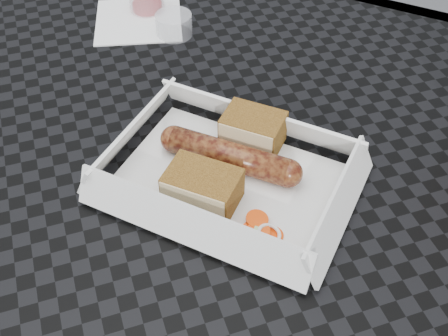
% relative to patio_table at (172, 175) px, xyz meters
% --- Properties ---
extents(patio_table, '(0.80, 0.80, 0.74)m').
position_rel_patio_table_xyz_m(patio_table, '(0.00, 0.00, 0.00)').
color(patio_table, black).
rests_on(patio_table, ground).
extents(food_tray, '(0.22, 0.15, 0.00)m').
position_rel_patio_table_xyz_m(food_tray, '(0.10, -0.04, 0.08)').
color(food_tray, white).
rests_on(food_tray, patio_table).
extents(bratwurst, '(0.16, 0.04, 0.03)m').
position_rel_patio_table_xyz_m(bratwurst, '(0.09, -0.02, 0.09)').
color(bratwurst, brown).
rests_on(bratwurst, food_tray).
extents(bread_near, '(0.07, 0.05, 0.04)m').
position_rel_patio_table_xyz_m(bread_near, '(0.10, 0.02, 0.10)').
color(bread_near, brown).
rests_on(bread_near, food_tray).
extents(bread_far, '(0.07, 0.05, 0.04)m').
position_rel_patio_table_xyz_m(bread_far, '(0.09, -0.08, 0.10)').
color(bread_far, brown).
rests_on(bread_far, food_tray).
extents(veg_garnish, '(0.03, 0.03, 0.00)m').
position_rel_patio_table_xyz_m(veg_garnish, '(0.16, -0.10, 0.08)').
color(veg_garnish, '#EF470A').
rests_on(veg_garnish, food_tray).
extents(napkin, '(0.17, 0.17, 0.00)m').
position_rel_patio_table_xyz_m(napkin, '(-0.15, 0.18, 0.08)').
color(napkin, white).
rests_on(napkin, patio_table).
extents(condiment_cup_sauce, '(0.05, 0.05, 0.03)m').
position_rel_patio_table_xyz_m(condiment_cup_sauce, '(-0.16, 0.21, 0.09)').
color(condiment_cup_sauce, maroon).
rests_on(condiment_cup_sauce, patio_table).
extents(condiment_cup_empty, '(0.05, 0.05, 0.03)m').
position_rel_patio_table_xyz_m(condiment_cup_empty, '(-0.09, 0.18, 0.09)').
color(condiment_cup_empty, silver).
rests_on(condiment_cup_empty, patio_table).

